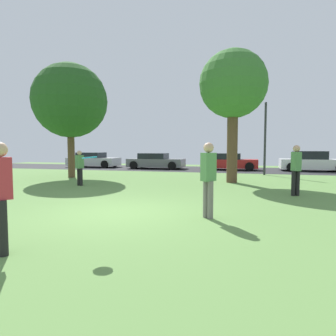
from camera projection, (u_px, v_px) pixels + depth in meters
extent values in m
plane|color=#5B8442|center=(117.00, 212.00, 7.54)|extent=(44.00, 44.00, 0.00)
cube|color=#28282B|center=(204.00, 169.00, 22.93)|extent=(44.00, 6.40, 0.01)
cylinder|color=brown|center=(232.00, 146.00, 14.01)|extent=(0.51, 0.51, 3.54)
sphere|color=#38702D|center=(233.00, 84.00, 13.81)|extent=(3.24, 3.24, 3.24)
cylinder|color=brown|center=(71.00, 152.00, 16.50)|extent=(0.39, 0.39, 2.85)
sphere|color=#23511E|center=(70.00, 101.00, 16.30)|extent=(4.16, 4.16, 4.16)
cylinder|color=slate|center=(210.00, 200.00, 6.85)|extent=(0.14, 0.14, 0.90)
cylinder|color=slate|center=(206.00, 199.00, 6.99)|extent=(0.14, 0.14, 0.90)
cube|color=#51894C|center=(208.00, 167.00, 6.86)|extent=(0.38, 0.39, 0.67)
sphere|color=tan|center=(209.00, 148.00, 6.83)|extent=(0.24, 0.24, 0.24)
cylinder|color=black|center=(2.00, 226.00, 4.61)|extent=(0.14, 0.14, 0.88)
cylinder|color=black|center=(3.00, 228.00, 4.48)|extent=(0.14, 0.14, 0.88)
cube|color=#B72D38|center=(0.00, 178.00, 4.49)|extent=(0.38, 0.39, 0.66)
cylinder|color=black|center=(293.00, 183.00, 10.16)|extent=(0.14, 0.14, 0.88)
cylinder|color=black|center=(298.00, 183.00, 10.18)|extent=(0.14, 0.14, 0.88)
cube|color=#51894C|center=(296.00, 161.00, 10.12)|extent=(0.33, 0.38, 0.66)
sphere|color=tan|center=(297.00, 149.00, 10.09)|extent=(0.24, 0.24, 0.24)
cylinder|color=black|center=(79.00, 177.00, 12.99)|extent=(0.14, 0.14, 0.78)
cylinder|color=black|center=(81.00, 177.00, 12.89)|extent=(0.14, 0.14, 0.78)
cube|color=#51894C|center=(80.00, 162.00, 12.89)|extent=(0.31, 0.37, 0.58)
sphere|color=tan|center=(79.00, 153.00, 12.87)|extent=(0.21, 0.21, 0.21)
cylinder|color=#2DB2E0|center=(89.00, 157.00, 5.26)|extent=(0.33, 0.33, 0.05)
cube|color=#B7B7BC|center=(94.00, 162.00, 25.51)|extent=(4.47, 1.88, 0.68)
cube|color=black|center=(91.00, 155.00, 25.53)|extent=(2.14, 1.66, 0.46)
cylinder|color=black|center=(115.00, 163.00, 26.02)|extent=(0.64, 0.22, 0.64)
cylinder|color=black|center=(105.00, 164.00, 24.21)|extent=(0.64, 0.22, 0.64)
cylinder|color=black|center=(84.00, 163.00, 26.84)|extent=(0.64, 0.22, 0.64)
cylinder|color=black|center=(72.00, 164.00, 25.03)|extent=(0.64, 0.22, 0.64)
cube|color=slate|center=(156.00, 163.00, 23.61)|extent=(4.55, 1.90, 0.66)
cube|color=black|center=(153.00, 156.00, 23.63)|extent=(2.18, 1.67, 0.45)
cylinder|color=black|center=(178.00, 164.00, 24.11)|extent=(0.64, 0.22, 0.64)
cylinder|color=black|center=(172.00, 166.00, 22.29)|extent=(0.64, 0.22, 0.64)
cylinder|color=black|center=(142.00, 164.00, 24.95)|extent=(0.64, 0.22, 0.64)
cylinder|color=black|center=(134.00, 165.00, 23.13)|extent=(0.64, 0.22, 0.64)
cube|color=#B21E1E|center=(230.00, 163.00, 22.39)|extent=(4.13, 1.79, 0.67)
cube|color=black|center=(228.00, 156.00, 22.41)|extent=(1.98, 1.58, 0.46)
cylinder|color=black|center=(249.00, 165.00, 22.89)|extent=(0.64, 0.22, 0.64)
cylinder|color=black|center=(249.00, 167.00, 21.16)|extent=(0.64, 0.22, 0.64)
cylinder|color=black|center=(213.00, 165.00, 23.65)|extent=(0.64, 0.22, 0.64)
cylinder|color=black|center=(210.00, 166.00, 21.93)|extent=(0.64, 0.22, 0.64)
cube|color=white|center=(313.00, 164.00, 21.12)|extent=(4.52, 1.84, 0.72)
cube|color=black|center=(310.00, 155.00, 21.13)|extent=(2.17, 1.62, 0.59)
cylinder|color=black|center=(333.00, 166.00, 21.60)|extent=(0.64, 0.22, 0.64)
cylinder|color=black|center=(288.00, 166.00, 22.43)|extent=(0.64, 0.22, 0.64)
cylinder|color=black|center=(291.00, 167.00, 20.66)|extent=(0.64, 0.22, 0.64)
cylinder|color=#2D2D33|center=(265.00, 139.00, 17.98)|extent=(0.14, 0.14, 4.50)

